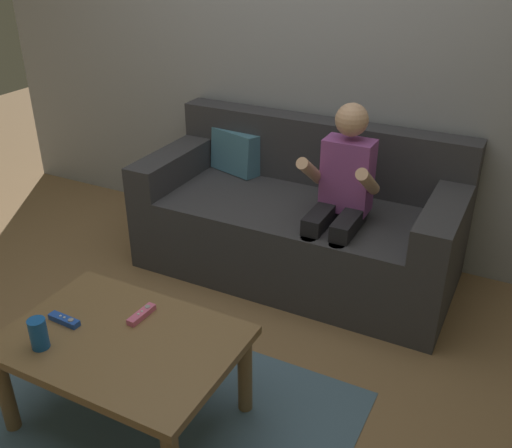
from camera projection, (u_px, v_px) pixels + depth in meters
The scene contains 9 objects.
ground_plane at pixel (177, 364), 2.65m from camera, with size 9.03×9.03×0.00m, color olive.
wall_back at pixel (309, 35), 3.21m from camera, with size 4.51×0.05×2.50m, color #999EA8.
couch at pixel (299, 221), 3.28m from camera, with size 1.75×0.80×0.82m.
person_seated_on_couch at pixel (340, 196), 2.88m from camera, with size 0.35×0.43×1.04m.
coffee_table at pixel (123, 351), 2.21m from camera, with size 0.88×0.62×0.41m.
area_rug at pixel (132, 416), 2.37m from camera, with size 1.73×1.18×0.01m, color slate.
game_remote_blue_near_edge at pixel (64, 320), 2.26m from camera, with size 0.14×0.04×0.03m.
game_remote_pink_center at pixel (142, 314), 2.29m from camera, with size 0.04×0.14×0.03m.
soda_can at pixel (39, 334), 2.10m from camera, with size 0.07×0.07×0.12m, color #1959B2.
Camera 1 is at (1.26, -1.66, 1.80)m, focal length 40.43 mm.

